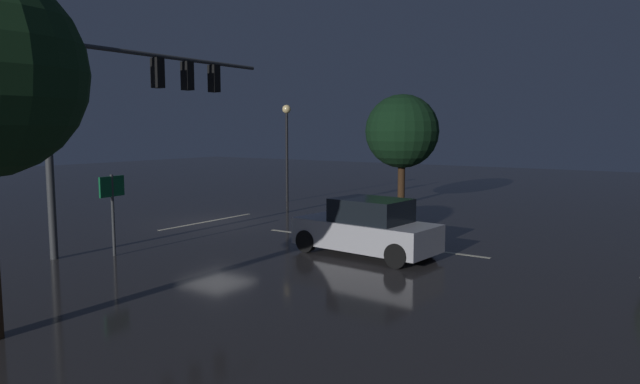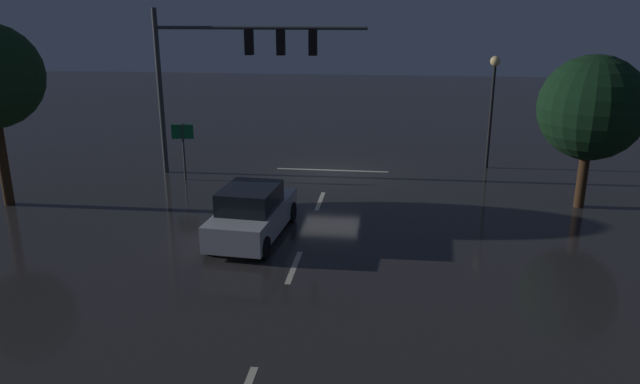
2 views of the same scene
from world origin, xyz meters
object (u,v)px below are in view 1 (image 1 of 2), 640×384
street_lamp_left_kerb (287,134)px  tree_left_far (402,131)px  route_sign (112,197)px  traffic_signal_assembly (139,92)px  car_approaching (367,228)px

street_lamp_left_kerb → tree_left_far: tree_left_far is taller
route_sign → traffic_signal_assembly: bearing=-150.7°
traffic_signal_assembly → tree_left_far: 13.89m
street_lamp_left_kerb → route_sign: street_lamp_left_kerb is taller
car_approaching → street_lamp_left_kerb: street_lamp_left_kerb is taller
street_lamp_left_kerb → traffic_signal_assembly: bearing=12.7°
street_lamp_left_kerb → tree_left_far: size_ratio=0.91×
car_approaching → street_lamp_left_kerb: 13.21m
street_lamp_left_kerb → car_approaching: bearing=48.4°
traffic_signal_assembly → car_approaching: traffic_signal_assembly is taller
traffic_signal_assembly → street_lamp_left_kerb: 11.36m
car_approaching → route_sign: 7.55m
street_lamp_left_kerb → tree_left_far: 5.86m
route_sign → tree_left_far: (-15.47, 1.71, 1.88)m
traffic_signal_assembly → tree_left_far: bearing=168.3°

